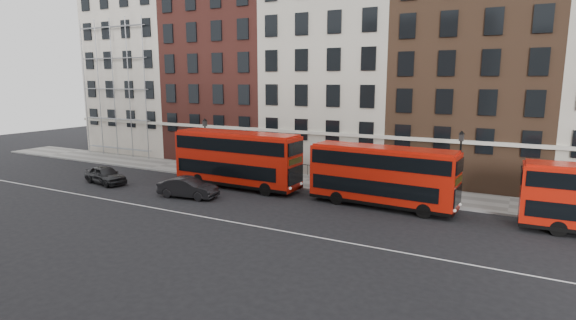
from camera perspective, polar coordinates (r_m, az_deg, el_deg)
The scene contains 12 objects.
ground at distance 31.57m, azimuth -6.33°, elevation -6.60°, with size 120.00×120.00×0.00m, color black.
pavement at distance 40.34m, azimuth 2.14°, elevation -2.72°, with size 80.00×5.00×0.15m, color slate.
kerb at distance 38.17m, azimuth 0.48°, elevation -3.46°, with size 80.00×0.30×0.16m, color gray.
road_centre_line at distance 30.03m, azimuth -8.51°, elevation -7.53°, with size 70.00×0.12×0.01m, color white.
building_terrace at distance 46.20m, azimuth 5.99°, elevation 11.57°, with size 64.00×11.95×22.00m.
bus_b at distance 38.14m, azimuth -6.56°, elevation 0.25°, with size 11.37×3.00×4.75m.
bus_c at distance 32.80m, azimuth 11.78°, elevation -1.87°, with size 10.59×3.11×4.40m.
car_rear at distance 42.76m, azimuth -22.18°, elevation -1.77°, with size 1.85×4.60×1.57m, color black.
car_front at distance 35.88m, azimuth -12.58°, elevation -3.44°, with size 1.66×4.75×1.56m, color black.
lamp_post_left at distance 43.59m, azimuth -10.44°, elevation 2.10°, with size 0.44×0.44×5.33m.
lamp_post_right at distance 34.90m, azimuth 20.96°, elevation -0.40°, with size 0.44×0.44×5.33m.
iron_railings at distance 42.16m, azimuth 3.46°, elevation -1.37°, with size 6.60×0.06×1.00m, color black, non-canonical shape.
Camera 1 is at (17.25, -24.84, 9.09)m, focal length 28.00 mm.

